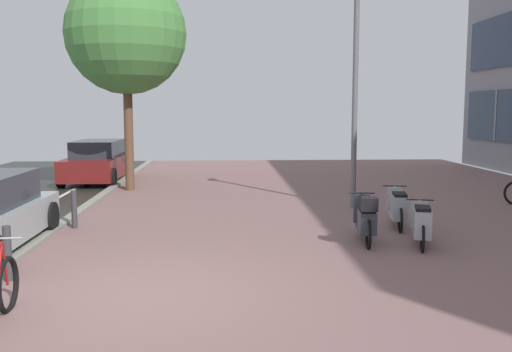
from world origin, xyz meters
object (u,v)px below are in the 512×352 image
(bollard_far, at_px, (74,209))
(scooter_far, at_px, (421,224))
(street_tree, at_px, (126,34))
(scooter_near, at_px, (398,208))
(bollard_near, at_px, (8,253))
(lamp_post, at_px, (355,80))
(parked_car_far, at_px, (98,162))
(scooter_mid, at_px, (366,220))

(bollard_far, bearing_deg, scooter_far, -15.93)
(street_tree, bearing_deg, bollard_far, -92.50)
(scooter_near, height_order, bollard_near, bollard_near)
(scooter_far, height_order, lamp_post, lamp_post)
(parked_car_far, bearing_deg, scooter_mid, -53.58)
(street_tree, bearing_deg, scooter_far, -49.00)
(scooter_far, bearing_deg, parked_car_far, 129.08)
(lamp_post, height_order, street_tree, street_tree)
(scooter_near, relative_size, lamp_post, 0.31)
(scooter_mid, relative_size, bollard_near, 2.25)
(scooter_near, bearing_deg, lamp_post, 98.68)
(scooter_far, bearing_deg, lamp_post, 94.33)
(parked_car_far, bearing_deg, lamp_post, -36.75)
(scooter_far, distance_m, street_tree, 10.86)
(scooter_far, bearing_deg, street_tree, 131.00)
(lamp_post, bearing_deg, bollard_near, -137.83)
(bollard_near, bearing_deg, parked_car_far, 96.18)
(scooter_mid, height_order, scooter_far, scooter_mid)
(scooter_mid, height_order, street_tree, street_tree)
(bollard_near, xyz_separation_m, bollard_far, (0.00, 3.66, -0.01))
(lamp_post, xyz_separation_m, street_tree, (-6.22, 3.39, 1.51))
(bollard_far, bearing_deg, bollard_near, -90.00)
(parked_car_far, relative_size, bollard_near, 5.22)
(lamp_post, height_order, bollard_near, lamp_post)
(scooter_near, distance_m, street_tree, 9.85)
(parked_car_far, xyz_separation_m, bollard_far, (1.26, -7.96, -0.27))
(scooter_near, bearing_deg, bollard_far, 177.35)
(lamp_post, distance_m, street_tree, 7.24)
(scooter_mid, distance_m, scooter_far, 1.01)
(parked_car_far, height_order, street_tree, street_tree)
(parked_car_far, distance_m, street_tree, 4.95)
(scooter_mid, xyz_separation_m, bollard_near, (-5.82, -2.03, -0.03))
(lamp_post, relative_size, bollard_near, 7.11)
(scooter_near, xyz_separation_m, bollard_far, (-6.85, 0.32, -0.01))
(street_tree, relative_size, bollard_far, 8.20)
(street_tree, bearing_deg, scooter_mid, -52.30)
(street_tree, xyz_separation_m, bollard_far, (-0.24, -5.58, -4.34))
(scooter_near, height_order, parked_car_far, parked_car_far)
(scooter_near, relative_size, bollard_far, 2.25)
(bollard_near, bearing_deg, scooter_near, 26.02)
(scooter_far, bearing_deg, bollard_near, -165.72)
(bollard_near, height_order, bollard_far, bollard_near)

